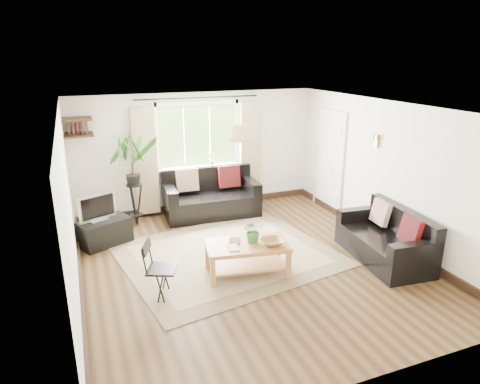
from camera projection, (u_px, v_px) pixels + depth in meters
name	position (u px, v px, depth m)	size (l,w,h in m)	color
floor	(249.00, 263.00, 6.68)	(5.50, 5.50, 0.00)	black
ceiling	(251.00, 108.00, 5.94)	(5.50, 5.50, 0.00)	white
wall_back	(198.00, 152.00, 8.74)	(5.00, 0.02, 2.40)	white
wall_front	(367.00, 276.00, 3.88)	(5.00, 0.02, 2.40)	white
wall_left	(69.00, 212.00, 5.44)	(0.02, 5.50, 2.40)	white
wall_right	(387.00, 174.00, 7.18)	(0.02, 5.50, 2.40)	white
rug	(228.00, 254.00, 6.95)	(3.22, 2.76, 0.02)	#C4B698
window	(198.00, 135.00, 8.60)	(2.50, 0.16, 2.16)	white
door	(329.00, 162.00, 8.74)	(0.06, 0.96, 2.06)	silver
corner_shelf	(78.00, 127.00, 7.52)	(0.50, 0.50, 0.34)	black
pendant_lamp	(240.00, 129.00, 6.40)	(0.36, 0.36, 0.54)	beige
wall_sconce	(375.00, 139.00, 7.25)	(0.12, 0.12, 0.28)	beige
sofa_back	(211.00, 194.00, 8.55)	(1.85, 0.93, 0.87)	black
sofa_right	(384.00, 237.00, 6.71)	(0.82, 1.64, 0.77)	black
coffee_table	(247.00, 259.00, 6.29)	(1.20, 0.65, 0.49)	brown
table_plant	(254.00, 231.00, 6.24)	(0.31, 0.27, 0.34)	#33702D
bowl	(272.00, 242.00, 6.17)	(0.32, 0.32, 0.08)	brown
book_a	(228.00, 248.00, 6.05)	(0.16, 0.22, 0.02)	silver
book_b	(229.00, 241.00, 6.29)	(0.16, 0.21, 0.02)	brown
tv_stand	(105.00, 232.00, 7.29)	(0.83, 0.47, 0.45)	black
tv	(97.00, 207.00, 7.11)	(0.64, 0.21, 0.49)	#A5A5AA
palm_stand	(134.00, 181.00, 7.94)	(0.67, 0.67, 1.73)	black
folding_chair	(162.00, 270.00, 5.65)	(0.41, 0.41, 0.79)	black
sill_plant	(212.00, 159.00, 8.77)	(0.14, 0.10, 0.27)	#2D6023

